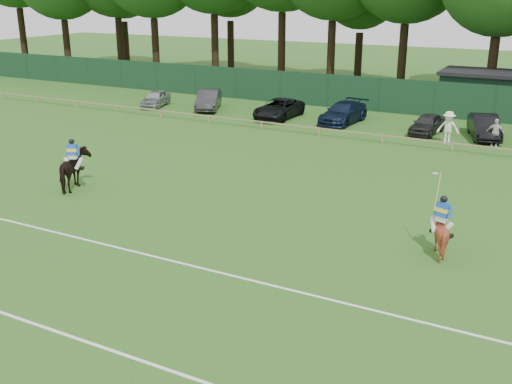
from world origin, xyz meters
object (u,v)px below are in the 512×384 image
Objects in this scene: hatch_grey at (427,124)px; spectator_left at (448,128)px; sedan_grey at (208,100)px; estate_black at (484,127)px; horse_dark at (74,170)px; sedan_silver at (156,98)px; suv_black at (279,109)px; sedan_navy at (343,113)px; horse_chestnut at (440,233)px; spectator_mid at (495,133)px; utility_shed at (501,93)px.

spectator_left is at bearing -45.42° from hatch_grey.
hatch_grey is at bearing 118.07° from spectator_left.
spectator_left reaches higher than sedan_grey.
hatch_grey is 3.35m from estate_black.
sedan_silver is at bearing -87.32° from horse_dark.
sedan_silver is at bearing -176.57° from suv_black.
horse_dark is at bearing -100.65° from sedan_grey.
horse_chestnut is at bearing -56.19° from sedan_navy.
spectator_mid is 0.19× the size of utility_shed.
suv_black is (-14.66, 17.77, -0.09)m from horse_chestnut.
spectator_mid reaches higher than hatch_grey.
horse_chestnut is at bearing -87.44° from utility_shed.
spectator_mid reaches higher than estate_black.
estate_black is at bearing -89.46° from utility_shed.
horse_chestnut reaches higher than suv_black.
spectator_left reaches higher than spectator_mid.
sedan_grey is 10.56m from sedan_navy.
horse_dark is 0.45× the size of suv_black.
sedan_silver is 10.26m from suv_black.
hatch_grey is at bearing -111.07° from utility_shed.
horse_chestnut is 0.93× the size of spectator_mid.
suv_black is at bearing 165.35° from estate_black.
estate_black is 0.51× the size of utility_shed.
hatch_grey is at bearing -145.96° from horse_dark.
horse_chestnut is 0.78× the size of spectator_left.
hatch_grey is at bearing 1.00° from suv_black.
horse_chestnut is 0.35× the size of sedan_grey.
spectator_mid reaches higher than sedan_silver.
suv_black is (1.31, 18.38, -0.25)m from horse_dark.
spectator_mid is at bearing -66.28° from horse_chestnut.
suv_black is 10.25m from hatch_grey.
horse_chestnut is 16.01m from spectator_left.
sedan_navy is (5.85, 18.97, -0.21)m from horse_dark.
spectator_left is (-2.78, 15.76, 0.21)m from horse_chestnut.
horse_dark reaches higher than sedan_navy.
horse_chestnut is at bearing -89.60° from spectator_mid.
sedan_navy is at bearing 168.43° from spectator_mid.
hatch_grey is at bearing -14.89° from sedan_silver.
hatch_grey is at bearing -0.51° from sedan_navy.
spectator_left is (1.63, -2.05, 0.35)m from hatch_grey.
horse_chestnut is 0.18× the size of utility_shed.
horse_dark reaches higher than estate_black.
horse_dark is at bearing -133.20° from spectator_mid.
sedan_navy is at bearing 162.67° from estate_black.
spectator_left is at bearing -32.40° from sedan_grey.
sedan_grey is at bearing 174.58° from spectator_mid.
utility_shed is at bearing 94.68° from spectator_mid.
utility_shed is (3.24, 8.41, 0.92)m from hatch_grey.
sedan_grey is 0.52× the size of utility_shed.
horse_chestnut is 27.54m from sedan_grey.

